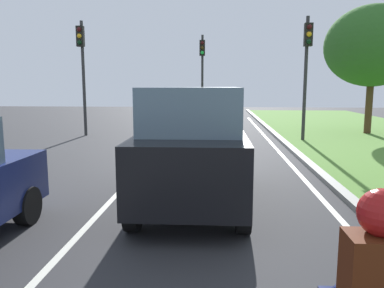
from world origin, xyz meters
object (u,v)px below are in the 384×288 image
traffic_light_near_right (307,58)px  tree_roadside_far (373,46)px  traffic_light_overhead_left (82,59)px  traffic_light_far_median (202,65)px  car_suv_ahead (193,145)px  rider_person (377,281)px

traffic_light_near_right → tree_roadside_far: (3.55, 2.61, 0.71)m
traffic_light_overhead_left → traffic_light_far_median: size_ratio=0.98×
traffic_light_far_median → tree_roadside_far: (8.08, -4.54, 0.59)m
traffic_light_far_median → car_suv_ahead: bearing=-88.2°
rider_person → traffic_light_far_median: (-1.93, 21.15, 2.33)m
traffic_light_far_median → rider_person: bearing=-84.8°
car_suv_ahead → tree_roadside_far: 14.02m
traffic_light_near_right → traffic_light_far_median: bearing=122.4°
traffic_light_near_right → traffic_light_overhead_left: 9.81m
car_suv_ahead → rider_person: 5.38m
car_suv_ahead → tree_roadside_far: tree_roadside_far is taller
traffic_light_far_median → traffic_light_overhead_left: bearing=-131.4°
car_suv_ahead → traffic_light_near_right: 9.94m
car_suv_ahead → rider_person: bearing=-75.2°
traffic_light_far_median → tree_roadside_far: bearing=-29.3°
traffic_light_near_right → tree_roadside_far: tree_roadside_far is taller
traffic_light_overhead_left → rider_person: bearing=-64.9°
car_suv_ahead → tree_roadside_far: bearing=56.0°
traffic_light_near_right → rider_person: bearing=-100.5°
rider_person → traffic_light_overhead_left: 16.99m
rider_person → car_suv_ahead: bearing=105.4°
car_suv_ahead → traffic_light_overhead_left: (-5.71, 10.06, 2.33)m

